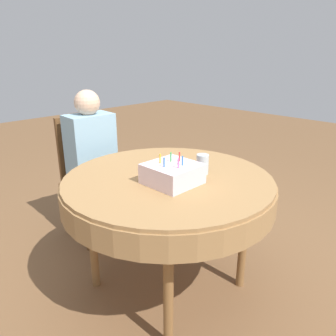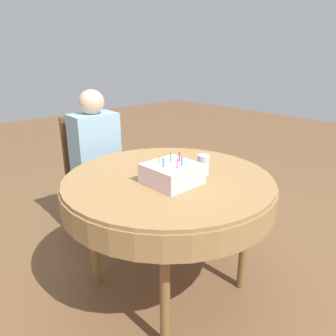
{
  "view_description": "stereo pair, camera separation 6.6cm",
  "coord_description": "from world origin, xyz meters",
  "px_view_note": "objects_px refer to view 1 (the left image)",
  "views": [
    {
      "loc": [
        -1.22,
        -1.22,
        1.41
      ],
      "look_at": [
        -0.03,
        -0.02,
        0.81
      ],
      "focal_mm": 35.0,
      "sensor_mm": 36.0,
      "label": 1
    },
    {
      "loc": [
        -1.18,
        -1.26,
        1.41
      ],
      "look_at": [
        -0.03,
        -0.02,
        0.81
      ],
      "focal_mm": 35.0,
      "sensor_mm": 36.0,
      "label": 2
    }
  ],
  "objects_px": {
    "chair": "(88,174)",
    "person": "(93,154)",
    "birthday_cake": "(172,174)",
    "drinking_glass": "(202,164)"
  },
  "relations": [
    {
      "from": "chair",
      "to": "person",
      "type": "bearing_deg",
      "value": -90.0
    },
    {
      "from": "person",
      "to": "birthday_cake",
      "type": "height_order",
      "value": "person"
    },
    {
      "from": "birthday_cake",
      "to": "drinking_glass",
      "type": "bearing_deg",
      "value": -5.83
    },
    {
      "from": "person",
      "to": "chair",
      "type": "bearing_deg",
      "value": 90.0
    },
    {
      "from": "person",
      "to": "birthday_cake",
      "type": "relative_size",
      "value": 4.49
    },
    {
      "from": "person",
      "to": "drinking_glass",
      "type": "height_order",
      "value": "person"
    },
    {
      "from": "chair",
      "to": "birthday_cake",
      "type": "xyz_separation_m",
      "value": [
        -0.1,
        -1.02,
        0.3
      ]
    },
    {
      "from": "chair",
      "to": "drinking_glass",
      "type": "bearing_deg",
      "value": -79.72
    },
    {
      "from": "birthday_cake",
      "to": "drinking_glass",
      "type": "xyz_separation_m",
      "value": [
        0.23,
        -0.02,
        0.0
      ]
    },
    {
      "from": "chair",
      "to": "birthday_cake",
      "type": "distance_m",
      "value": 1.07
    }
  ]
}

